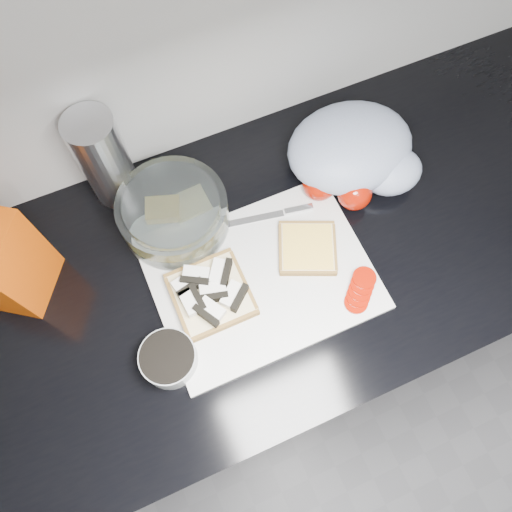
{
  "coord_description": "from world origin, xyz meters",
  "views": [
    {
      "loc": [
        -0.14,
        0.87,
        1.79
      ],
      "look_at": [
        0.0,
        1.19,
        0.95
      ],
      "focal_mm": 35.0,
      "sensor_mm": 36.0,
      "label": 1
    }
  ],
  "objects": [
    {
      "name": "bread_left",
      "position": [
        -0.1,
        1.16,
        0.93
      ],
      "size": [
        0.14,
        0.14,
        0.04
      ],
      "rotation": [
        0.0,
        0.0,
        0.0
      ],
      "color": "beige",
      "rests_on": "cutting_board"
    },
    {
      "name": "tub_lid",
      "position": [
        -0.16,
        1.3,
        0.9
      ],
      "size": [
        0.09,
        0.09,
        0.01
      ],
      "primitive_type": "cylinder",
      "rotation": [
        0.0,
        0.0,
        -0.12
      ],
      "color": "white",
      "rests_on": "countertop"
    },
    {
      "name": "tomato_slices",
      "position": [
        0.15,
        1.06,
        0.92
      ],
      "size": [
        0.09,
        0.09,
        0.02
      ],
      "rotation": [
        0.0,
        0.0,
        0.33
      ],
      "color": "#931103",
      "rests_on": "cutting_board"
    },
    {
      "name": "knife",
      "position": [
        0.09,
        1.26,
        0.91
      ],
      "size": [
        0.18,
        0.05,
        0.01
      ],
      "rotation": [
        0.0,
        0.0,
        -0.19
      ],
      "color": "silver",
      "rests_on": "cutting_board"
    },
    {
      "name": "cutting_board",
      "position": [
        0.0,
        1.16,
        0.91
      ],
      "size": [
        0.4,
        0.3,
        0.01
      ],
      "primitive_type": "cube",
      "color": "silver",
      "rests_on": "countertop"
    },
    {
      "name": "steel_canister",
      "position": [
        -0.19,
        1.45,
        1.01
      ],
      "size": [
        0.09,
        0.09,
        0.22
      ],
      "primitive_type": "cylinder",
      "color": "silver",
      "rests_on": "countertop"
    },
    {
      "name": "whole_tomatoes",
      "position": [
        0.21,
        1.26,
        0.93
      ],
      "size": [
        0.12,
        0.11,
        0.07
      ],
      "rotation": [
        0.0,
        0.0,
        -0.4
      ],
      "color": "#931103",
      "rests_on": "countertop"
    },
    {
      "name": "grocery_bag",
      "position": [
        0.27,
        1.31,
        0.95
      ],
      "size": [
        0.27,
        0.24,
        0.11
      ],
      "rotation": [
        0.0,
        0.0,
        -0.06
      ],
      "color": "#959FB8",
      "rests_on": "countertop"
    },
    {
      "name": "glass_bowl",
      "position": [
        -0.1,
        1.33,
        0.94
      ],
      "size": [
        0.21,
        0.21,
        0.09
      ],
      "rotation": [
        0.0,
        0.0,
        -0.33
      ],
      "color": "silver",
      "rests_on": "countertop"
    },
    {
      "name": "countertop",
      "position": [
        0.0,
        1.2,
        0.88
      ],
      "size": [
        3.5,
        0.64,
        0.04
      ],
      "primitive_type": "cube",
      "color": "black",
      "rests_on": "base_cabinet"
    },
    {
      "name": "seed_tub",
      "position": [
        -0.21,
        1.08,
        0.93
      ],
      "size": [
        0.1,
        0.1,
        0.05
      ],
      "color": "#A6ACAB",
      "rests_on": "countertop"
    },
    {
      "name": "base_cabinet",
      "position": [
        0.0,
        1.2,
        0.43
      ],
      "size": [
        3.5,
        0.6,
        0.86
      ],
      "primitive_type": "cube",
      "color": "black",
      "rests_on": "ground"
    },
    {
      "name": "bread_right",
      "position": [
        0.1,
        1.17,
        0.92
      ],
      "size": [
        0.15,
        0.15,
        0.02
      ],
      "rotation": [
        0.0,
        0.0,
        -0.42
      ],
      "color": "beige",
      "rests_on": "cutting_board"
    }
  ]
}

